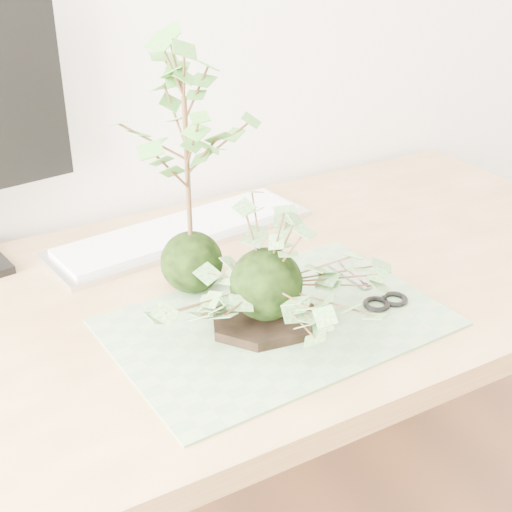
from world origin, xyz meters
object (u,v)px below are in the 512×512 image
ivy_kokedama (266,253)px  maple_kokedama (185,114)px  desk (204,343)px  keyboard (182,232)px

ivy_kokedama → maple_kokedama: 0.23m
maple_kokedama → ivy_kokedama: bearing=-73.0°
desk → ivy_kokedama: (0.04, -0.12, 0.21)m
ivy_kokedama → keyboard: ivy_kokedama is taller
desk → maple_kokedama: (-0.00, 0.03, 0.37)m
keyboard → ivy_kokedama: bearing=-100.4°
desk → maple_kokedama: maple_kokedama is taller
maple_kokedama → keyboard: size_ratio=0.80×
ivy_kokedama → maple_kokedama: bearing=107.0°
ivy_kokedama → maple_kokedama: (-0.05, 0.15, 0.17)m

